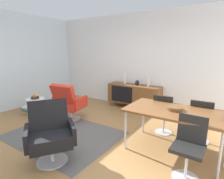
# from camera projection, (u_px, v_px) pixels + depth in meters

# --- Properties ---
(ground_plane) EXTENTS (8.32, 8.32, 0.00)m
(ground_plane) POSITION_uv_depth(u_px,v_px,m) (88.00, 140.00, 3.53)
(ground_plane) COLOR #9E7242
(wall_back) EXTENTS (6.80, 0.12, 2.80)m
(wall_back) POSITION_uv_depth(u_px,v_px,m) (144.00, 61.00, 5.36)
(wall_back) COLOR white
(wall_back) RESTS_ON ground_plane
(sideboard) EXTENTS (1.60, 0.45, 0.72)m
(sideboard) POSITION_uv_depth(u_px,v_px,m) (134.00, 94.00, 5.40)
(sideboard) COLOR brown
(sideboard) RESTS_ON ground_plane
(vase_cobalt) EXTENTS (0.06, 0.06, 0.24)m
(vase_cobalt) POSITION_uv_depth(u_px,v_px,m) (148.00, 82.00, 5.08)
(vase_cobalt) COLOR beige
(vase_cobalt) RESTS_ON sideboard
(vase_sculptural_dark) EXTENTS (0.12, 0.12, 0.15)m
(vase_sculptural_dark) POSITION_uv_depth(u_px,v_px,m) (137.00, 83.00, 5.28)
(vase_sculptural_dark) COLOR black
(vase_sculptural_dark) RESTS_ON sideboard
(vase_ceramic_small) EXTENTS (0.07, 0.07, 0.30)m
(vase_ceramic_small) POSITION_uv_depth(u_px,v_px,m) (125.00, 79.00, 5.48)
(vase_ceramic_small) COLOR beige
(vase_ceramic_small) RESTS_ON sideboard
(dining_table) EXTENTS (1.60, 0.90, 0.74)m
(dining_table) POSITION_uv_depth(u_px,v_px,m) (175.00, 113.00, 3.03)
(dining_table) COLOR brown
(dining_table) RESTS_ON ground_plane
(wooden_bowl_on_table) EXTENTS (0.26, 0.26, 0.06)m
(wooden_bowl_on_table) POSITION_uv_depth(u_px,v_px,m) (175.00, 108.00, 3.03)
(wooden_bowl_on_table) COLOR brown
(wooden_bowl_on_table) RESTS_ON dining_table
(dining_chair_back_left) EXTENTS (0.42, 0.44, 0.86)m
(dining_chair_back_left) POSITION_uv_depth(u_px,v_px,m) (164.00, 112.00, 3.73)
(dining_chair_back_left) COLOR black
(dining_chair_back_left) RESTS_ON ground_plane
(dining_chair_front_right) EXTENTS (0.41, 0.43, 0.86)m
(dining_chair_front_right) POSITION_uv_depth(u_px,v_px,m) (189.00, 145.00, 2.44)
(dining_chair_front_right) COLOR black
(dining_chair_front_right) RESTS_ON ground_plane
(dining_chair_back_right) EXTENTS (0.42, 0.44, 0.86)m
(dining_chair_back_right) POSITION_uv_depth(u_px,v_px,m) (201.00, 119.00, 3.35)
(dining_chair_back_right) COLOR black
(dining_chair_back_right) RESTS_ON ground_plane
(lounge_chair_red) EXTENTS (0.79, 0.74, 0.95)m
(lounge_chair_red) POSITION_uv_depth(u_px,v_px,m) (68.00, 102.00, 4.49)
(lounge_chair_red) COLOR red
(lounge_chair_red) RESTS_ON ground_plane
(armchair_black_shell) EXTENTS (0.89, 0.90, 0.95)m
(armchair_black_shell) POSITION_uv_depth(u_px,v_px,m) (50.00, 132.00, 2.84)
(armchair_black_shell) COLOR black
(armchair_black_shell) RESTS_ON ground_plane
(side_table_round) EXTENTS (0.44, 0.44, 0.52)m
(side_table_round) POSITION_uv_depth(u_px,v_px,m) (36.00, 106.00, 4.64)
(side_table_round) COLOR white
(side_table_round) RESTS_ON ground_plane
(fruit_bowl) EXTENTS (0.20, 0.20, 0.11)m
(fruit_bowl) POSITION_uv_depth(u_px,v_px,m) (35.00, 97.00, 4.59)
(fruit_bowl) COLOR #262628
(fruit_bowl) RESTS_ON side_table_round
(magazine_stack) EXTENTS (0.33, 0.40, 0.18)m
(magazine_stack) POSITION_uv_depth(u_px,v_px,m) (30.00, 109.00, 5.14)
(magazine_stack) COLOR gold
(magazine_stack) RESTS_ON ground_plane
(area_rug) EXTENTS (2.20, 1.70, 0.01)m
(area_rug) POSITION_uv_depth(u_px,v_px,m) (64.00, 135.00, 3.76)
(area_rug) COLOR #595654
(area_rug) RESTS_ON ground_plane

